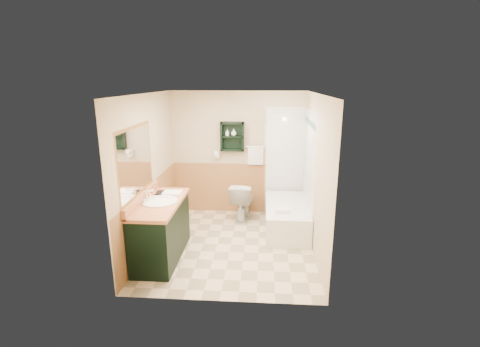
% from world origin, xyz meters
% --- Properties ---
extents(floor, '(3.00, 3.00, 0.00)m').
position_xyz_m(floor, '(0.00, 0.00, 0.00)').
color(floor, beige).
rests_on(floor, ground).
extents(back_wall, '(2.60, 0.04, 2.40)m').
position_xyz_m(back_wall, '(0.00, 1.52, 1.20)').
color(back_wall, beige).
rests_on(back_wall, ground).
extents(left_wall, '(0.04, 3.00, 2.40)m').
position_xyz_m(left_wall, '(-1.32, 0.00, 1.20)').
color(left_wall, beige).
rests_on(left_wall, ground).
extents(right_wall, '(0.04, 3.00, 2.40)m').
position_xyz_m(right_wall, '(1.32, 0.00, 1.20)').
color(right_wall, beige).
rests_on(right_wall, ground).
extents(ceiling, '(2.60, 3.00, 0.04)m').
position_xyz_m(ceiling, '(0.00, 0.00, 2.42)').
color(ceiling, white).
rests_on(ceiling, back_wall).
extents(wainscot_left, '(2.98, 2.98, 1.00)m').
position_xyz_m(wainscot_left, '(-1.29, 0.00, 0.50)').
color(wainscot_left, '#C87F51').
rests_on(wainscot_left, left_wall).
extents(wainscot_back, '(2.58, 2.58, 1.00)m').
position_xyz_m(wainscot_back, '(0.00, 1.49, 0.50)').
color(wainscot_back, '#C87F51').
rests_on(wainscot_back, back_wall).
extents(mirror_frame, '(1.30, 1.30, 1.00)m').
position_xyz_m(mirror_frame, '(-1.27, -0.55, 1.50)').
color(mirror_frame, olive).
rests_on(mirror_frame, left_wall).
extents(mirror_glass, '(1.20, 1.20, 0.90)m').
position_xyz_m(mirror_glass, '(-1.27, -0.55, 1.50)').
color(mirror_glass, white).
rests_on(mirror_glass, left_wall).
extents(tile_right, '(1.50, 1.50, 2.10)m').
position_xyz_m(tile_right, '(1.28, 0.75, 1.05)').
color(tile_right, white).
rests_on(tile_right, right_wall).
extents(tile_back, '(0.95, 0.95, 2.10)m').
position_xyz_m(tile_back, '(1.03, 1.48, 1.05)').
color(tile_back, white).
rests_on(tile_back, back_wall).
extents(tile_accent, '(1.50, 1.50, 0.10)m').
position_xyz_m(tile_accent, '(1.27, 0.75, 1.90)').
color(tile_accent, '#144734').
rests_on(tile_accent, right_wall).
extents(wall_shelf, '(0.45, 0.15, 0.55)m').
position_xyz_m(wall_shelf, '(-0.10, 1.41, 1.55)').
color(wall_shelf, black).
rests_on(wall_shelf, back_wall).
extents(hair_dryer, '(0.10, 0.24, 0.18)m').
position_xyz_m(hair_dryer, '(-0.40, 1.43, 1.20)').
color(hair_dryer, white).
rests_on(hair_dryer, back_wall).
extents(towel_bar, '(0.40, 0.06, 0.40)m').
position_xyz_m(towel_bar, '(0.35, 1.45, 1.35)').
color(towel_bar, white).
rests_on(towel_bar, back_wall).
extents(curtain_rod, '(0.03, 1.60, 0.03)m').
position_xyz_m(curtain_rod, '(0.53, 0.75, 2.00)').
color(curtain_rod, silver).
rests_on(curtain_rod, back_wall).
extents(shower_curtain, '(1.05, 1.05, 1.70)m').
position_xyz_m(shower_curtain, '(0.53, 0.92, 1.15)').
color(shower_curtain, '#B8AD8B').
rests_on(shower_curtain, curtain_rod).
extents(vanity, '(0.59, 1.39, 0.88)m').
position_xyz_m(vanity, '(-0.99, -0.47, 0.44)').
color(vanity, black).
rests_on(vanity, ground).
extents(bathtub, '(0.73, 1.50, 0.48)m').
position_xyz_m(bathtub, '(0.93, 0.64, 0.24)').
color(bathtub, white).
rests_on(bathtub, ground).
extents(toilet, '(0.47, 0.77, 0.72)m').
position_xyz_m(toilet, '(0.11, 1.10, 0.36)').
color(toilet, white).
rests_on(toilet, ground).
extents(counter_towel, '(0.28, 0.22, 0.04)m').
position_xyz_m(counter_towel, '(-0.89, -0.12, 0.90)').
color(counter_towel, white).
rests_on(counter_towel, vanity).
extents(vanity_book, '(0.16, 0.03, 0.22)m').
position_xyz_m(vanity_book, '(-1.16, -0.10, 0.99)').
color(vanity_book, black).
rests_on(vanity_book, vanity).
extents(tub_towel, '(0.21, 0.18, 0.07)m').
position_xyz_m(tub_towel, '(0.82, 0.25, 0.52)').
color(tub_towel, white).
rests_on(tub_towel, bathtub).
extents(soap_bottle_a, '(0.08, 0.13, 0.06)m').
position_xyz_m(soap_bottle_a, '(-0.19, 1.40, 1.59)').
color(soap_bottle_a, white).
rests_on(soap_bottle_a, wall_shelf).
extents(soap_bottle_b, '(0.13, 0.15, 0.10)m').
position_xyz_m(soap_bottle_b, '(-0.07, 1.40, 1.62)').
color(soap_bottle_b, white).
rests_on(soap_bottle_b, wall_shelf).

